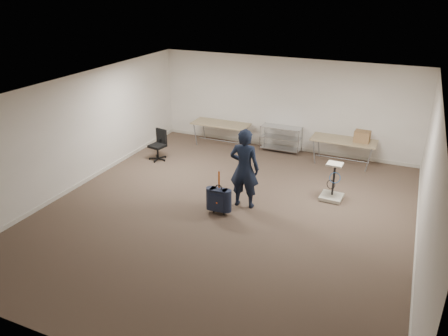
% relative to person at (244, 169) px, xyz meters
% --- Properties ---
extents(ground, '(9.00, 9.00, 0.00)m').
position_rel_person_xyz_m(ground, '(-0.24, -0.48, -0.94)').
color(ground, '#4B3C2D').
rests_on(ground, ground).
extents(room_shell, '(8.00, 9.00, 9.00)m').
position_rel_person_xyz_m(room_shell, '(-0.24, 0.91, -0.89)').
color(room_shell, silver).
rests_on(room_shell, ground).
extents(folding_table_left, '(1.80, 0.75, 0.73)m').
position_rel_person_xyz_m(folding_table_left, '(-2.14, 3.47, -0.27)').
color(folding_table_left, '#96825C').
rests_on(folding_table_left, ground).
extents(folding_table_right, '(1.80, 0.75, 0.73)m').
position_rel_person_xyz_m(folding_table_right, '(1.66, 3.47, -0.27)').
color(folding_table_right, '#96825C').
rests_on(folding_table_right, ground).
extents(wire_shelf, '(1.22, 0.47, 0.80)m').
position_rel_person_xyz_m(wire_shelf, '(-0.24, 3.72, -0.50)').
color(wire_shelf, '#B8BBBF').
rests_on(wire_shelf, ground).
extents(person, '(0.72, 0.50, 1.89)m').
position_rel_person_xyz_m(person, '(0.00, 0.00, 0.00)').
color(person, black).
rests_on(person, ground).
extents(suitcase, '(0.39, 0.24, 1.04)m').
position_rel_person_xyz_m(suitcase, '(-0.37, -0.59, -0.59)').
color(suitcase, black).
rests_on(suitcase, ground).
extents(office_chair, '(0.54, 0.54, 0.89)m').
position_rel_person_xyz_m(office_chair, '(-3.33, 1.67, -0.67)').
color(office_chair, black).
rests_on(office_chair, ground).
extents(equipment_cart, '(0.53, 0.53, 0.94)m').
position_rel_person_xyz_m(equipment_cart, '(1.82, 1.14, -0.70)').
color(equipment_cart, beige).
rests_on(equipment_cart, ground).
extents(cardboard_box, '(0.43, 0.33, 0.31)m').
position_rel_person_xyz_m(cardboard_box, '(2.13, 3.50, -0.06)').
color(cardboard_box, '#9B7B48').
rests_on(cardboard_box, folding_table_right).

